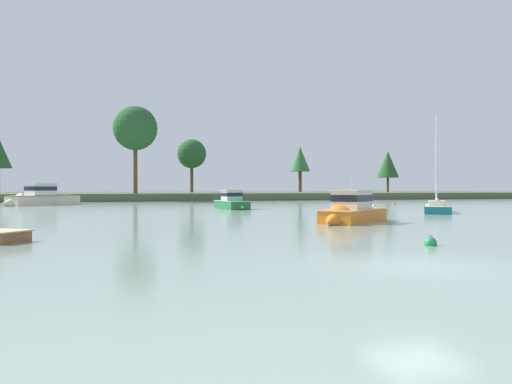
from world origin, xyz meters
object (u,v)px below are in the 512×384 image
mooring_buoy_orange (394,204)px  mooring_buoy_green (430,243)px  sailboat_teal (437,210)px  cruiser_cream (37,201)px  cruiser_green (233,205)px  mooring_buoy_white (374,206)px  cruiser_orange (350,215)px

mooring_buoy_orange → mooring_buoy_green: 45.99m
sailboat_teal → mooring_buoy_green: sailboat_teal is taller
cruiser_cream → cruiser_green: cruiser_cream is taller
cruiser_green → mooring_buoy_white: size_ratio=16.09×
cruiser_green → cruiser_orange: bearing=-86.2°
mooring_buoy_white → mooring_buoy_green: 40.76m
mooring_buoy_white → cruiser_cream: bearing=158.4°
cruiser_green → mooring_buoy_orange: size_ratio=15.87×
mooring_buoy_white → mooring_buoy_green: bearing=-117.4°
cruiser_green → cruiser_orange: cruiser_orange is taller
cruiser_cream → sailboat_teal: sailboat_teal is taller
cruiser_cream → mooring_buoy_green: (18.38, -50.92, -0.51)m
sailboat_teal → mooring_buoy_orange: (7.37, 18.14, -0.12)m
cruiser_green → mooring_buoy_green: bearing=-92.5°
sailboat_teal → cruiser_green: 19.12m
sailboat_teal → mooring_buoy_orange: bearing=67.9°
cruiser_cream → mooring_buoy_orange: 43.43m
cruiser_cream → cruiser_orange: cruiser_cream is taller
sailboat_teal → mooring_buoy_green: (-16.16, -21.36, -0.11)m
cruiser_orange → mooring_buoy_green: 12.22m
sailboat_teal → mooring_buoy_orange: 19.58m
cruiser_cream → mooring_buoy_green: bearing=-70.2°
cruiser_cream → cruiser_green: 26.34m
cruiser_orange → mooring_buoy_orange: 34.49m
cruiser_green → mooring_buoy_white: (17.29, 2.59, -0.37)m
sailboat_teal → mooring_buoy_white: bearing=80.1°
cruiser_cream → sailboat_teal: 45.46m
cruiser_orange → mooring_buoy_green: bearing=-103.9°
cruiser_cream → mooring_buoy_white: cruiser_cream is taller
cruiser_green → mooring_buoy_orange: bearing=15.0°
mooring_buoy_white → mooring_buoy_green: mooring_buoy_green is taller
sailboat_teal → cruiser_green: size_ratio=1.29×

